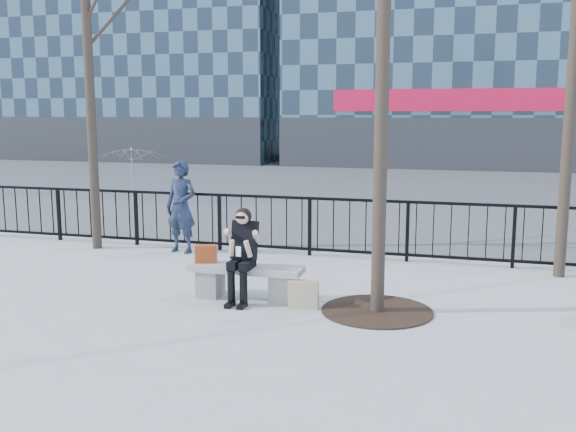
# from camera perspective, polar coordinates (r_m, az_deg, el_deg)

# --- Properties ---
(ground) EXTENTS (120.00, 120.00, 0.00)m
(ground) POSITION_cam_1_polar(r_m,az_deg,el_deg) (9.32, -3.74, -7.34)
(ground) COLOR #A7A7A2
(ground) RESTS_ON ground
(street_surface) EXTENTS (60.00, 23.00, 0.01)m
(street_surface) POSITION_cam_1_polar(r_m,az_deg,el_deg) (23.76, 8.42, 2.71)
(street_surface) COLOR #474747
(street_surface) RESTS_ON ground
(railing) EXTENTS (14.00, 0.06, 1.10)m
(railing) POSITION_cam_1_polar(r_m,az_deg,el_deg) (11.99, 1.02, -0.87)
(railing) COLOR black
(railing) RESTS_ON ground
(tree_grate) EXTENTS (1.50, 1.50, 0.02)m
(tree_grate) POSITION_cam_1_polar(r_m,az_deg,el_deg) (8.80, 7.92, -8.35)
(tree_grate) COLOR black
(tree_grate) RESTS_ON ground
(bench_main) EXTENTS (1.65, 0.46, 0.49)m
(bench_main) POSITION_cam_1_polar(r_m,az_deg,el_deg) (9.24, -3.75, -5.55)
(bench_main) COLOR gray
(bench_main) RESTS_ON ground
(seated_woman) EXTENTS (0.50, 0.64, 1.34)m
(seated_woman) POSITION_cam_1_polar(r_m,az_deg,el_deg) (9.01, -4.12, -3.53)
(seated_woman) COLOR black
(seated_woman) RESTS_ON ground
(handbag) EXTENTS (0.34, 0.24, 0.26)m
(handbag) POSITION_cam_1_polar(r_m,az_deg,el_deg) (9.40, -7.29, -3.36)
(handbag) COLOR #A83A14
(handbag) RESTS_ON bench_main
(shopping_bag) EXTENTS (0.42, 0.20, 0.39)m
(shopping_bag) POSITION_cam_1_polar(r_m,az_deg,el_deg) (8.82, 1.37, -6.99)
(shopping_bag) COLOR beige
(shopping_bag) RESTS_ON ground
(standing_man) EXTENTS (0.70, 0.52, 1.76)m
(standing_man) POSITION_cam_1_polar(r_m,az_deg,el_deg) (12.33, -9.48, 0.81)
(standing_man) COLOR black
(standing_man) RESTS_ON ground
(vendor_umbrella) EXTENTS (2.41, 2.44, 1.73)m
(vendor_umbrella) POSITION_cam_1_polar(r_m,az_deg,el_deg) (18.49, -13.79, 3.40)
(vendor_umbrella) COLOR yellow
(vendor_umbrella) RESTS_ON ground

